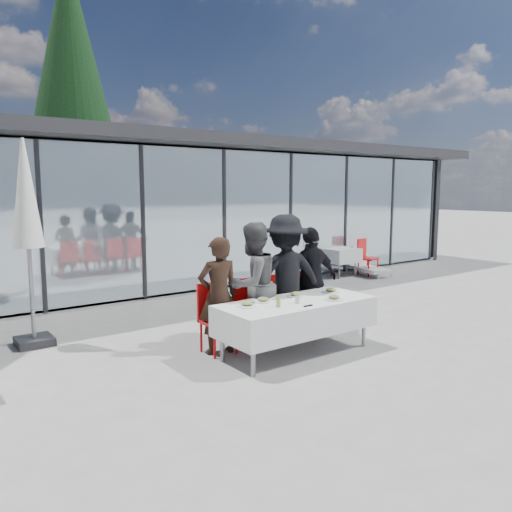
{
  "coord_description": "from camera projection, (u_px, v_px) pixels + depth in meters",
  "views": [
    {
      "loc": [
        -5.02,
        -5.42,
        2.29
      ],
      "look_at": [
        -0.15,
        1.2,
        1.18
      ],
      "focal_mm": 35.0,
      "sensor_mm": 36.0,
      "label": 1
    }
  ],
  "objects": [
    {
      "name": "diner_chair_b",
      "position": [
        249.0,
        308.0,
        7.37
      ],
      "size": [
        0.44,
        0.44,
        0.97
      ],
      "color": "red",
      "rests_on": "ground"
    },
    {
      "name": "market_umbrella",
      "position": [
        26.0,
        209.0,
        7.09
      ],
      "size": [
        0.5,
        0.5,
        3.0
      ],
      "color": "black",
      "rests_on": "ground"
    },
    {
      "name": "diner_chair_a",
      "position": [
        215.0,
        314.0,
        7.02
      ],
      "size": [
        0.44,
        0.44,
        0.97
      ],
      "color": "red",
      "rests_on": "ground"
    },
    {
      "name": "plate_d",
      "position": [
        331.0,
        291.0,
        7.46
      ],
      "size": [
        0.28,
        0.28,
        0.07
      ],
      "color": "white",
      "rests_on": "dining_table"
    },
    {
      "name": "lounger",
      "position": [
        365.0,
        265.0,
        13.46
      ],
      "size": [
        0.88,
        1.43,
        0.72
      ],
      "color": "silver",
      "rests_on": "ground"
    },
    {
      "name": "diner_d",
      "position": [
        311.0,
        280.0,
        7.93
      ],
      "size": [
        1.04,
        1.04,
        1.7
      ],
      "primitive_type": "imported",
      "rotation": [
        0.0,
        0.0,
        3.1
      ],
      "color": "black",
      "rests_on": "ground"
    },
    {
      "name": "diner_b",
      "position": [
        253.0,
        285.0,
        7.24
      ],
      "size": [
        1.03,
        1.03,
        1.82
      ],
      "primitive_type": "imported",
      "rotation": [
        0.0,
        0.0,
        3.33
      ],
      "color": "#525252",
      "rests_on": "ground"
    },
    {
      "name": "diner_c",
      "position": [
        285.0,
        277.0,
        7.6
      ],
      "size": [
        1.54,
        1.54,
        1.91
      ],
      "primitive_type": "imported",
      "rotation": [
        0.0,
        0.0,
        2.85
      ],
      "color": "black",
      "rests_on": "ground"
    },
    {
      "name": "spare_table_right",
      "position": [
        339.0,
        255.0,
        13.14
      ],
      "size": [
        0.86,
        0.86,
        0.74
      ],
      "color": "silver",
      "rests_on": "ground"
    },
    {
      "name": "spare_chair_b",
      "position": [
        373.0,
        249.0,
        14.64
      ],
      "size": [
        0.49,
        0.49,
        0.97
      ],
      "color": "red",
      "rests_on": "ground"
    },
    {
      "name": "plate_c",
      "position": [
        296.0,
        295.0,
        7.19
      ],
      "size": [
        0.28,
        0.28,
        0.07
      ],
      "color": "white",
      "rests_on": "dining_table"
    },
    {
      "name": "dining_table",
      "position": [
        296.0,
        316.0,
        6.93
      ],
      "size": [
        2.26,
        0.96,
        0.75
      ],
      "color": "silver",
      "rests_on": "ground"
    },
    {
      "name": "folded_eyeglasses",
      "position": [
        308.0,
        306.0,
        6.58
      ],
      "size": [
        0.14,
        0.03,
        0.01
      ],
      "primitive_type": "cube",
      "color": "black",
      "rests_on": "dining_table"
    },
    {
      "name": "diner_chair_c",
      "position": [
        281.0,
        303.0,
        7.73
      ],
      "size": [
        0.44,
        0.44,
        0.97
      ],
      "color": "red",
      "rests_on": "ground"
    },
    {
      "name": "diner_chair_d",
      "position": [
        307.0,
        298.0,
        8.04
      ],
      "size": [
        0.44,
        0.44,
        0.97
      ],
      "color": "red",
      "rests_on": "ground"
    },
    {
      "name": "spare_chair_a",
      "position": [
        365.0,
        255.0,
        13.3
      ],
      "size": [
        0.52,
        0.52,
        0.97
      ],
      "color": "red",
      "rests_on": "ground"
    },
    {
      "name": "plate_a",
      "position": [
        247.0,
        305.0,
        6.57
      ],
      "size": [
        0.28,
        0.28,
        0.07
      ],
      "color": "white",
      "rests_on": "dining_table"
    },
    {
      "name": "plate_b",
      "position": [
        263.0,
        300.0,
        6.83
      ],
      "size": [
        0.28,
        0.28,
        0.07
      ],
      "color": "white",
      "rests_on": "dining_table"
    },
    {
      "name": "drinking_glasses",
      "position": [
        297.0,
        300.0,
        6.74
      ],
      "size": [
        0.07,
        0.07,
        0.1
      ],
      "color": "silver",
      "rests_on": "dining_table"
    },
    {
      "name": "plate_extra",
      "position": [
        334.0,
        298.0,
        6.97
      ],
      "size": [
        0.28,
        0.28,
        0.07
      ],
      "color": "white",
      "rests_on": "dining_table"
    },
    {
      "name": "diner_a",
      "position": [
        218.0,
        296.0,
        6.91
      ],
      "size": [
        0.68,
        0.68,
        1.64
      ],
      "primitive_type": "imported",
      "rotation": [
        0.0,
        0.0,
        2.99
      ],
      "color": "black",
      "rests_on": "ground"
    },
    {
      "name": "conifer_tree",
      "position": [
        71.0,
        83.0,
        17.45
      ],
      "size": [
        4.0,
        4.0,
        10.5
      ],
      "color": "#382316",
      "rests_on": "ground"
    },
    {
      "name": "ground",
      "position": [
        311.0,
        341.0,
        7.58
      ],
      "size": [
        90.0,
        90.0,
        0.0
      ],
      "primitive_type": "plane",
      "color": "gray",
      "rests_on": "ground"
    },
    {
      "name": "pavilion",
      "position": [
        177.0,
        194.0,
        14.99
      ],
      "size": [
        14.8,
        8.8,
        3.44
      ],
      "color": "gray",
      "rests_on": "ground"
    },
    {
      "name": "juice_bottle",
      "position": [
        278.0,
        302.0,
        6.53
      ],
      "size": [
        0.06,
        0.06,
        0.15
      ],
      "primitive_type": "cylinder",
      "color": "#9CC150",
      "rests_on": "dining_table"
    }
  ]
}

